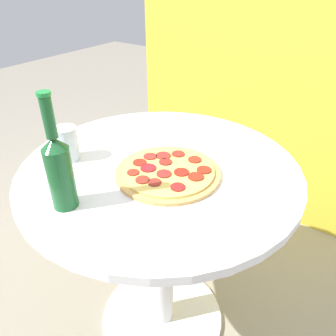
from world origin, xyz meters
The scene contains 6 objects.
ground_plane centered at (0.00, 0.00, 0.00)m, with size 8.00×8.00×0.00m, color gray.
table centered at (0.00, 0.00, 0.52)m, with size 0.81×0.81×0.73m.
fence_panel centered at (0.00, 0.92, 0.78)m, with size 1.52×0.04×1.56m.
pizza centered at (0.05, -0.03, 0.73)m, with size 0.29×0.29×0.02m.
beer_bottle centered at (-0.08, -0.28, 0.83)m, with size 0.06×0.06×0.28m.
drinking_glass centered at (-0.24, -0.12, 0.78)m, with size 0.07×0.07×0.10m.
Camera 1 is at (0.49, -0.65, 1.22)m, focal length 35.00 mm.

